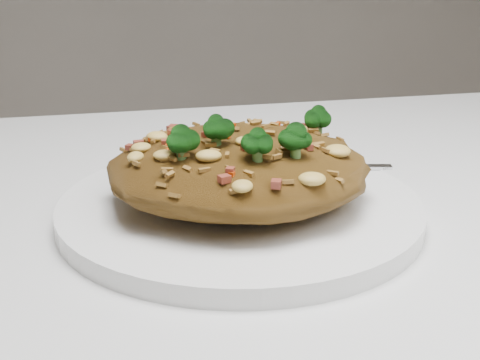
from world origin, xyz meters
name	(u,v)px	position (x,y,z in m)	size (l,w,h in m)	color
plate	(240,208)	(0.03, 0.06, 0.76)	(0.26, 0.26, 0.01)	white
fried_rice	(240,158)	(0.03, 0.06, 0.80)	(0.19, 0.17, 0.07)	brown
fork	(303,167)	(0.10, 0.12, 0.77)	(0.16, 0.05, 0.00)	silver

